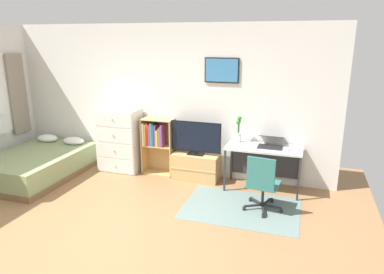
# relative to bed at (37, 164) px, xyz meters

# --- Properties ---
(ground_plane) EXTENTS (7.20, 7.20, 0.00)m
(ground_plane) POSITION_rel_bed_xyz_m (2.13, -1.40, -0.23)
(ground_plane) COLOR #936B44
(wall_back_with_posters) EXTENTS (6.12, 0.09, 2.70)m
(wall_back_with_posters) POSITION_rel_bed_xyz_m (2.13, 1.03, 1.13)
(wall_back_with_posters) COLOR silver
(wall_back_with_posters) RESTS_ON ground_plane
(area_rug) EXTENTS (1.70, 1.20, 0.01)m
(area_rug) POSITION_rel_bed_xyz_m (3.79, -0.10, -0.22)
(area_rug) COLOR slate
(area_rug) RESTS_ON ground_plane
(bed) EXTENTS (1.42, 1.95, 0.57)m
(bed) POSITION_rel_bed_xyz_m (0.00, 0.00, 0.00)
(bed) COLOR brown
(bed) RESTS_ON ground_plane
(dresser) EXTENTS (0.79, 0.46, 1.19)m
(dresser) POSITION_rel_bed_xyz_m (1.30, 0.76, 0.37)
(dresser) COLOR white
(dresser) RESTS_ON ground_plane
(bookshelf) EXTENTS (0.58, 0.30, 1.04)m
(bookshelf) POSITION_rel_bed_xyz_m (2.02, 0.82, 0.41)
(bookshelf) COLOR tan
(bookshelf) RESTS_ON ground_plane
(tv_stand) EXTENTS (0.82, 0.41, 0.47)m
(tv_stand) POSITION_rel_bed_xyz_m (2.81, 0.77, 0.01)
(tv_stand) COLOR tan
(tv_stand) RESTS_ON ground_plane
(television) EXTENTS (0.90, 0.16, 0.59)m
(television) POSITION_rel_bed_xyz_m (2.81, 0.75, 0.54)
(television) COLOR black
(television) RESTS_ON tv_stand
(desk) EXTENTS (1.22, 0.57, 0.74)m
(desk) POSITION_rel_bed_xyz_m (3.99, 0.76, 0.37)
(desk) COLOR silver
(desk) RESTS_ON ground_plane
(office_chair) EXTENTS (0.57, 0.58, 0.86)m
(office_chair) POSITION_rel_bed_xyz_m (4.08, -0.11, 0.23)
(office_chair) COLOR #232326
(office_chair) RESTS_ON ground_plane
(laptop) EXTENTS (0.40, 0.43, 0.17)m
(laptop) POSITION_rel_bed_xyz_m (4.08, 0.78, 0.58)
(laptop) COLOR #333338
(laptop) RESTS_ON desk
(computer_mouse) EXTENTS (0.06, 0.10, 0.03)m
(computer_mouse) POSITION_rel_bed_xyz_m (4.38, 0.66, 0.53)
(computer_mouse) COLOR silver
(computer_mouse) RESTS_ON desk
(bamboo_vase) EXTENTS (0.09, 0.10, 0.45)m
(bamboo_vase) POSITION_rel_bed_xyz_m (3.54, 0.84, 0.72)
(bamboo_vase) COLOR silver
(bamboo_vase) RESTS_ON desk
(wine_glass) EXTENTS (0.07, 0.07, 0.18)m
(wine_glass) POSITION_rel_bed_xyz_m (3.59, 0.60, 0.65)
(wine_glass) COLOR silver
(wine_glass) RESTS_ON desk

